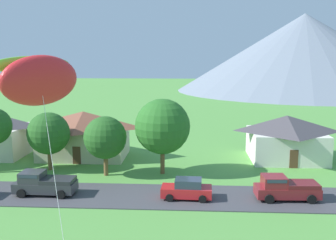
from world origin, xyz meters
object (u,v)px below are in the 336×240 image
at_px(house_leftmost, 286,137).
at_px(kite_flyer_with_kite, 40,81).
at_px(tree_center, 49,133).
at_px(pickup_truck_charcoal_west_side, 44,183).
at_px(tree_near_left, 162,127).
at_px(house_left_center, 84,134).
at_px(parked_car_red_west_end, 187,189).
at_px(pickup_truck_maroon_east_side, 285,188).
at_px(tree_near_right, 105,138).

xyz_separation_m(house_leftmost, kite_flyer_with_kite, (-18.24, -26.53, 8.06)).
xyz_separation_m(tree_center, kite_flyer_with_kite, (7.58, -20.80, 6.83)).
relative_size(tree_center, pickup_truck_charcoal_west_side, 1.17).
height_order(house_leftmost, tree_near_left, tree_near_left).
relative_size(house_left_center, parked_car_red_west_end, 2.48).
height_order(parked_car_red_west_end, pickup_truck_maroon_east_side, pickup_truck_maroon_east_side).
xyz_separation_m(tree_near_left, kite_flyer_with_kite, (-4.37, -20.12, 5.84)).
xyz_separation_m(tree_near_left, tree_center, (-11.95, 0.67, -0.99)).
bearing_deg(house_left_center, pickup_truck_maroon_east_side, -32.01).
distance_m(tree_near_right, pickup_truck_maroon_east_side, 17.61).
xyz_separation_m(tree_near_right, kite_flyer_with_kite, (1.27, -19.20, 6.86)).
relative_size(house_left_center, kite_flyer_with_kite, 0.88).
distance_m(tree_center, pickup_truck_charcoal_west_side, 8.27).
relative_size(house_leftmost, house_left_center, 0.83).
bearing_deg(kite_flyer_with_kite, tree_near_right, 93.78).
bearing_deg(pickup_truck_charcoal_west_side, pickup_truck_maroon_east_side, -0.00).
bearing_deg(tree_center, house_leftmost, 12.51).
xyz_separation_m(house_left_center, tree_near_left, (9.73, -6.01, 2.05)).
height_order(house_left_center, pickup_truck_charcoal_west_side, house_left_center).
distance_m(tree_near_right, parked_car_red_west_end, 10.67).
distance_m(house_left_center, parked_car_red_west_end, 18.06).
bearing_deg(tree_near_right, house_left_center, 120.56).
height_order(pickup_truck_charcoal_west_side, pickup_truck_maroon_east_side, same).
bearing_deg(pickup_truck_charcoal_west_side, parked_car_red_west_end, -1.31).
bearing_deg(pickup_truck_maroon_east_side, house_leftmost, 76.61).
relative_size(house_left_center, tree_near_right, 1.76).
height_order(house_leftmost, parked_car_red_west_end, house_leftmost).
xyz_separation_m(house_leftmost, pickup_truck_maroon_east_side, (-3.14, -13.19, -1.61)).
bearing_deg(parked_car_red_west_end, tree_center, 151.94).
bearing_deg(house_left_center, parked_car_red_west_end, -46.76).
distance_m(tree_near_left, kite_flyer_with_kite, 21.41).
xyz_separation_m(house_leftmost, tree_center, (-25.82, -5.73, 1.23)).
distance_m(parked_car_red_west_end, kite_flyer_with_kite, 17.77).
xyz_separation_m(pickup_truck_maroon_east_side, kite_flyer_with_kite, (-15.10, -13.34, 9.67)).
relative_size(tree_near_right, parked_car_red_west_end, 1.41).
bearing_deg(tree_center, tree_near_right, -14.22).
height_order(house_leftmost, pickup_truck_maroon_east_side, house_leftmost).
relative_size(parked_car_red_west_end, kite_flyer_with_kite, 0.35).
relative_size(house_leftmost, pickup_truck_maroon_east_side, 1.66).
distance_m(pickup_truck_charcoal_west_side, kite_flyer_with_kite, 17.35).
bearing_deg(kite_flyer_with_kite, house_left_center, 101.60).
bearing_deg(house_leftmost, pickup_truck_maroon_east_side, -103.39).
height_order(tree_center, pickup_truck_maroon_east_side, tree_center).
bearing_deg(parked_car_red_west_end, house_leftmost, 49.98).
bearing_deg(tree_near_right, kite_flyer_with_kite, -86.22).
xyz_separation_m(parked_car_red_west_end, kite_flyer_with_kite, (-6.93, -13.06, 9.86)).
height_order(parked_car_red_west_end, kite_flyer_with_kite, kite_flyer_with_kite).
relative_size(tree_near_left, pickup_truck_charcoal_west_side, 1.47).
height_order(house_left_center, parked_car_red_west_end, house_left_center).
height_order(tree_center, pickup_truck_charcoal_west_side, tree_center).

